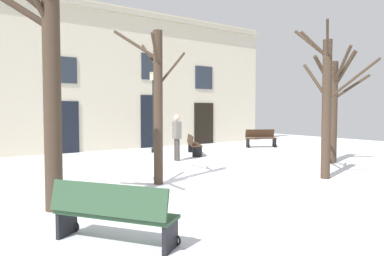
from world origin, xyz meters
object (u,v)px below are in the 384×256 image
at_px(tree_near_facade, 333,106).
at_px(streetlamp, 153,103).
at_px(bench_near_lamp, 193,144).
at_px(bench_facing_shops, 113,213).
at_px(bench_far_corner, 261,138).
at_px(tree_center, 157,102).
at_px(tree_right_of_center, 47,67).
at_px(tree_left_of_center, 326,101).
at_px(person_crossing_plaza, 177,135).

xyz_separation_m(tree_near_facade, streetlamp, (-3.80, 6.61, 0.18)).
bearing_deg(bench_near_lamp, bench_facing_shops, 166.89).
height_order(streetlamp, bench_far_corner, streetlamp).
height_order(tree_center, streetlamp, tree_center).
xyz_separation_m(tree_right_of_center, tree_center, (2.93, 0.95, -0.61)).
height_order(tree_center, tree_left_of_center, tree_left_of_center).
bearing_deg(person_crossing_plaza, tree_center, 148.36).
relative_size(tree_right_of_center, streetlamp, 1.38).
xyz_separation_m(tree_right_of_center, bench_far_corner, (11.89, 5.84, -2.28)).
xyz_separation_m(bench_near_lamp, bench_facing_shops, (-6.94, -7.74, 0.01)).
bearing_deg(bench_facing_shops, streetlamp, -66.75).
relative_size(streetlamp, bench_facing_shops, 2.02).
height_order(tree_right_of_center, tree_near_facade, tree_right_of_center).
distance_m(tree_left_of_center, tree_near_facade, 3.23).
relative_size(tree_right_of_center, tree_left_of_center, 1.17).
relative_size(bench_near_lamp, bench_facing_shops, 1.01).
bearing_deg(bench_facing_shops, person_crossing_plaza, -73.73).
height_order(tree_near_facade, person_crossing_plaza, tree_near_facade).
bearing_deg(bench_far_corner, bench_facing_shops, -118.19).
height_order(tree_center, bench_facing_shops, tree_center).
relative_size(tree_center, bench_near_lamp, 2.23).
distance_m(tree_near_facade, bench_facing_shops, 10.24).
relative_size(tree_left_of_center, streetlamp, 1.17).
relative_size(tree_left_of_center, tree_near_facade, 1.06).
relative_size(streetlamp, bench_near_lamp, 2.01).
bearing_deg(tree_left_of_center, tree_near_facade, 29.65).
xyz_separation_m(bench_near_lamp, person_crossing_plaza, (-1.60, -1.16, 0.53)).
distance_m(tree_left_of_center, bench_far_corner, 8.56).
bearing_deg(tree_left_of_center, tree_center, 154.19).
distance_m(tree_left_of_center, bench_facing_shops, 7.22).
xyz_separation_m(streetlamp, bench_far_corner, (5.66, -1.25, -1.80)).
height_order(tree_center, tree_near_facade, tree_center).
height_order(streetlamp, bench_facing_shops, streetlamp).
bearing_deg(bench_far_corner, bench_near_lamp, -148.01).
height_order(tree_right_of_center, tree_center, tree_right_of_center).
bearing_deg(bench_near_lamp, streetlamp, 60.15).
xyz_separation_m(streetlamp, bench_near_lamp, (1.03, -1.69, -1.82)).
bearing_deg(bench_facing_shops, bench_near_lamp, -76.55).
distance_m(tree_center, tree_near_facade, 7.11).
bearing_deg(tree_near_facade, tree_center, 176.19).
distance_m(tree_center, tree_left_of_center, 4.76).
relative_size(tree_center, bench_far_corner, 2.55).
relative_size(bench_near_lamp, bench_far_corner, 1.14).
distance_m(bench_far_corner, person_crossing_plaza, 6.46).
bearing_deg(bench_far_corner, streetlamp, -165.88).
height_order(tree_right_of_center, bench_facing_shops, tree_right_of_center).
xyz_separation_m(bench_near_lamp, bench_far_corner, (4.63, 0.44, 0.02)).
distance_m(streetlamp, person_crossing_plaza, 3.18).
distance_m(tree_right_of_center, bench_near_lamp, 9.33).
bearing_deg(bench_far_corner, tree_near_facade, -82.65).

